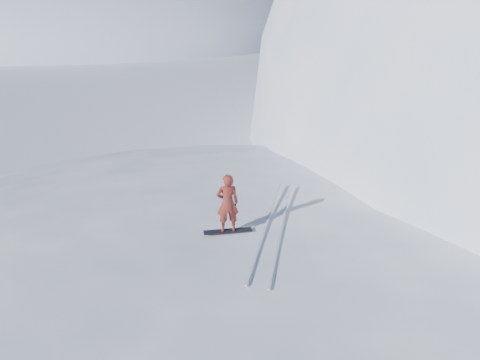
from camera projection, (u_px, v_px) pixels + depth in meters
The scene contains 6 objects.
near_ridge at pixel (354, 345), 13.71m from camera, with size 36.00×28.00×4.80m, color white.
far_ridge_c at pixel (237, 5), 119.62m from camera, with size 140.00×90.00×36.00m, color white.
wind_bumps at pixel (287, 353), 13.41m from camera, with size 16.00×14.40×1.00m.
snowboard at pixel (228, 231), 14.33m from camera, with size 1.31×0.24×0.02m, color black.
snowboarder at pixel (228, 203), 14.01m from camera, with size 0.59×0.39×1.62m, color maroon.
board_tracks at pixel (274, 226), 14.57m from camera, with size 1.40×5.95×0.04m.
Camera 1 is at (1.86, -8.41, 9.13)m, focal length 40.00 mm.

